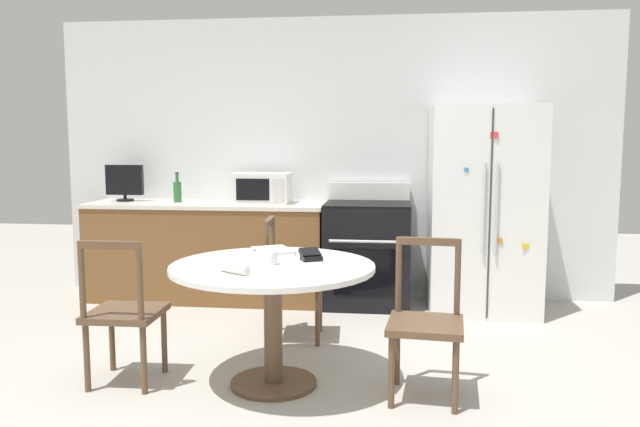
{
  "coord_description": "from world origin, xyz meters",
  "views": [
    {
      "loc": [
        0.58,
        -3.24,
        1.47
      ],
      "look_at": [
        0.06,
        1.15,
        0.95
      ],
      "focal_mm": 35.0,
      "sensor_mm": 36.0,
      "label": 1
    }
  ],
  "objects": [
    {
      "name": "back_wall",
      "position": [
        0.0,
        2.65,
        1.3
      ],
      "size": [
        5.2,
        0.1,
        2.6
      ],
      "color": "silver",
      "rests_on": "ground_plane"
    },
    {
      "name": "dining_chair_right",
      "position": [
        0.78,
        0.26,
        0.43
      ],
      "size": [
        0.46,
        0.46,
        0.9
      ],
      "rotation": [
        0.0,
        0.0,
        3.05
      ],
      "color": "brown",
      "rests_on": "ground_plane"
    },
    {
      "name": "kitchen_counter",
      "position": [
        -1.12,
        2.29,
        0.45
      ],
      "size": [
        2.19,
        0.64,
        0.9
      ],
      "color": "brown",
      "rests_on": "ground_plane"
    },
    {
      "name": "counter_bottle",
      "position": [
        -1.4,
        2.32,
        1.0
      ],
      "size": [
        0.07,
        0.07,
        0.28
      ],
      "color": "#2D6B38",
      "rests_on": "kitchen_counter"
    },
    {
      "name": "dining_chair_left",
      "position": [
        -1.02,
        0.25,
        0.43
      ],
      "size": [
        0.43,
        0.43,
        0.9
      ],
      "rotation": [
        0.0,
        0.0,
        6.3
      ],
      "color": "brown",
      "rests_on": "ground_plane"
    },
    {
      "name": "mail_stack",
      "position": [
        -0.19,
        0.71,
        0.75
      ],
      "size": [
        0.34,
        0.37,
        0.02
      ],
      "color": "white",
      "rests_on": "dining_table"
    },
    {
      "name": "wallet",
      "position": [
        0.08,
        0.48,
        0.77
      ],
      "size": [
        0.16,
        0.17,
        0.07
      ],
      "color": "black",
      "rests_on": "dining_table"
    },
    {
      "name": "dining_chair_far",
      "position": [
        -0.16,
        1.22,
        0.43
      ],
      "size": [
        0.45,
        0.45,
        0.9
      ],
      "rotation": [
        0.0,
        0.0,
        4.78
      ],
      "color": "brown",
      "rests_on": "ground_plane"
    },
    {
      "name": "oven_range",
      "position": [
        0.36,
        2.26,
        0.47
      ],
      "size": [
        0.75,
        0.68,
        1.08
      ],
      "color": "black",
      "rests_on": "ground_plane"
    },
    {
      "name": "microwave",
      "position": [
        -0.61,
        2.32,
        1.04
      ],
      "size": [
        0.51,
        0.35,
        0.27
      ],
      "color": "white",
      "rests_on": "kitchen_counter"
    },
    {
      "name": "ground_plane",
      "position": [
        0.0,
        0.0,
        0.0
      ],
      "size": [
        14.0,
        14.0,
        0.0
      ],
      "primitive_type": "plane",
      "color": "#B2ADA3"
    },
    {
      "name": "candle_glass",
      "position": [
        -0.14,
        0.32,
        0.78
      ],
      "size": [
        0.09,
        0.09,
        0.08
      ],
      "color": "silver",
      "rests_on": "dining_table"
    },
    {
      "name": "countertop_tv",
      "position": [
        -1.93,
        2.35,
        1.08
      ],
      "size": [
        0.36,
        0.16,
        0.34
      ],
      "color": "black",
      "rests_on": "kitchen_counter"
    },
    {
      "name": "dining_table",
      "position": [
        -0.12,
        0.33,
        0.6
      ],
      "size": [
        1.21,
        1.21,
        0.74
      ],
      "color": "white",
      "rests_on": "ground_plane"
    },
    {
      "name": "refrigerator",
      "position": [
        1.35,
        2.2,
        0.88
      ],
      "size": [
        0.91,
        0.79,
        1.76
      ],
      "color": "white",
      "rests_on": "ground_plane"
    },
    {
      "name": "folded_napkin",
      "position": [
        -0.28,
        0.05,
        0.77
      ],
      "size": [
        0.2,
        0.15,
        0.05
      ],
      "color": "silver",
      "rests_on": "dining_table"
    }
  ]
}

